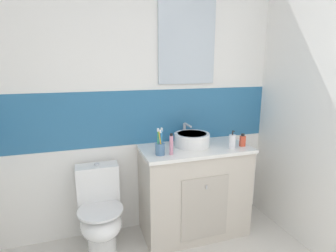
{
  "coord_description": "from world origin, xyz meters",
  "views": [
    {
      "loc": [
        -0.49,
        0.02,
        1.58
      ],
      "look_at": [
        0.14,
        2.01,
        1.1
      ],
      "focal_mm": 28.74,
      "sensor_mm": 36.0,
      "label": 1
    }
  ],
  "objects_px": {
    "sink_basin": "(192,139)",
    "soap_dispenser": "(232,141)",
    "toilet": "(100,213)",
    "perfume_flask_small": "(243,140)",
    "toothbrush_cup": "(160,148)",
    "toothpaste_tube_upright": "(171,145)"
  },
  "relations": [
    {
      "from": "toothbrush_cup",
      "to": "soap_dispenser",
      "type": "distance_m",
      "value": 0.66
    },
    {
      "from": "toilet",
      "to": "toothpaste_tube_upright",
      "type": "bearing_deg",
      "value": -12.35
    },
    {
      "from": "soap_dispenser",
      "to": "toothpaste_tube_upright",
      "type": "bearing_deg",
      "value": 179.29
    },
    {
      "from": "toothbrush_cup",
      "to": "perfume_flask_small",
      "type": "distance_m",
      "value": 0.78
    },
    {
      "from": "toothbrush_cup",
      "to": "sink_basin",
      "type": "bearing_deg",
      "value": 23.81
    },
    {
      "from": "toilet",
      "to": "soap_dispenser",
      "type": "relative_size",
      "value": 4.53
    },
    {
      "from": "sink_basin",
      "to": "perfume_flask_small",
      "type": "relative_size",
      "value": 3.13
    },
    {
      "from": "toothbrush_cup",
      "to": "toothpaste_tube_upright",
      "type": "xyz_separation_m",
      "value": [
        0.09,
        -0.02,
        0.03
      ]
    },
    {
      "from": "sink_basin",
      "to": "soap_dispenser",
      "type": "xyz_separation_m",
      "value": [
        0.31,
        -0.18,
        0.0
      ]
    },
    {
      "from": "soap_dispenser",
      "to": "toothpaste_tube_upright",
      "type": "xyz_separation_m",
      "value": [
        -0.56,
        0.01,
        0.02
      ]
    },
    {
      "from": "perfume_flask_small",
      "to": "toilet",
      "type": "bearing_deg",
      "value": 175.03
    },
    {
      "from": "sink_basin",
      "to": "toothpaste_tube_upright",
      "type": "distance_m",
      "value": 0.31
    },
    {
      "from": "toilet",
      "to": "perfume_flask_small",
      "type": "xyz_separation_m",
      "value": [
        1.28,
        -0.11,
        0.56
      ]
    },
    {
      "from": "sink_basin",
      "to": "toothbrush_cup",
      "type": "distance_m",
      "value": 0.38
    },
    {
      "from": "soap_dispenser",
      "to": "toothpaste_tube_upright",
      "type": "distance_m",
      "value": 0.57
    },
    {
      "from": "toilet",
      "to": "perfume_flask_small",
      "type": "relative_size",
      "value": 6.36
    },
    {
      "from": "sink_basin",
      "to": "perfume_flask_small",
      "type": "height_order",
      "value": "sink_basin"
    },
    {
      "from": "sink_basin",
      "to": "toilet",
      "type": "relative_size",
      "value": 0.49
    },
    {
      "from": "sink_basin",
      "to": "toothbrush_cup",
      "type": "xyz_separation_m",
      "value": [
        -0.35,
        -0.15,
        -0.0
      ]
    },
    {
      "from": "sink_basin",
      "to": "soap_dispenser",
      "type": "height_order",
      "value": "sink_basin"
    },
    {
      "from": "sink_basin",
      "to": "soap_dispenser",
      "type": "bearing_deg",
      "value": -30.18
    },
    {
      "from": "toothpaste_tube_upright",
      "to": "sink_basin",
      "type": "bearing_deg",
      "value": 34.19
    }
  ]
}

